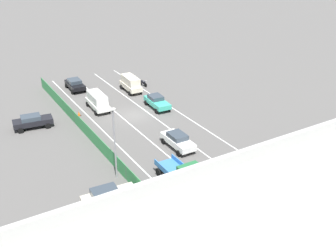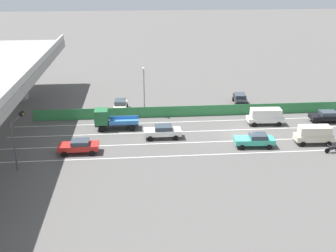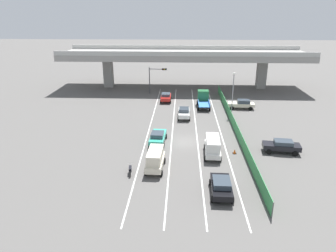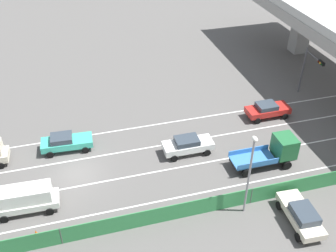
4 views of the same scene
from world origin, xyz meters
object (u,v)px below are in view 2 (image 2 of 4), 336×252
Objects in this scene: car_sedan_white at (163,131)px; flatbed_truck_blue at (108,119)px; car_van_cream at (314,134)px; traffic_light at (17,132)px; car_sedan_black at (327,116)px; motorcycle at (333,149)px; car_van_white at (266,116)px; street_lamp at (144,87)px; traffic_cone at (255,115)px; car_taxi_teal at (255,140)px; parked_sedan_dark at (240,99)px; car_sedan_red at (79,146)px; parked_sedan_cream at (120,105)px.

flatbed_truck_blue is (3.46, 6.71, 0.45)m from car_sedan_white.
car_van_cream is 0.84× the size of traffic_light.
motorcycle is at bearing 158.87° from car_sedan_black.
car_van_white is 2.49× the size of motorcycle.
street_lamp reaches higher than motorcycle.
traffic_cone is (2.75, 0.58, -0.96)m from car_van_white.
traffic_light reaches higher than car_sedan_black.
traffic_light is at bearing 112.56° from traffic_cone.
car_sedan_white is 0.82× the size of flatbed_truck_blue.
traffic_light is at bearing 107.38° from car_van_white.
car_taxi_teal is 2.39× the size of motorcycle.
car_taxi_teal is 18.53m from flatbed_truck_blue.
car_sedan_white is 7.52× the size of traffic_cone.
traffic_light is at bearing 95.25° from car_taxi_teal.
car_van_white is 8.57m from parked_sedan_dark.
car_sedan_white reaches higher than car_sedan_black.
car_sedan_red is 2.29× the size of motorcycle.
car_sedan_red is at bearing 90.47° from car_van_cream.
parked_sedan_dark is at bearing -74.81° from street_lamp.
traffic_light is (-0.06, 34.16, 3.36)m from motorcycle.
traffic_light is at bearing 147.87° from parked_sedan_cream.
traffic_cone is (2.66, 9.06, -0.60)m from car_sedan_black.
flatbed_truck_blue is (6.88, 17.20, 0.48)m from car_taxi_teal.
car_sedan_red is at bearing 89.93° from car_taxi_teal.
car_van_cream is at bearing -88.00° from car_taxi_teal.
car_sedan_white is at bearing 133.04° from parked_sedan_dark.
street_lamp is at bearing -47.21° from flatbed_truck_blue.
motorcycle is 18.61m from parked_sedan_dark.
flatbed_truck_blue reaches higher than car_sedan_black.
car_van_cream is 0.93× the size of car_van_white.
motorcycle is (-5.74, -18.79, -0.44)m from car_sedan_white.
car_sedan_black is 0.97× the size of car_van_cream.
parked_sedan_cream is at bearing 60.01° from car_van_cream.
car_sedan_red is 27.00m from parked_sedan_dark.
flatbed_truck_blue is 1.21× the size of parked_sedan_dark.
car_van_white is 2.97m from traffic_cone.
car_van_white is (6.74, -23.49, 0.36)m from car_sedan_red.
traffic_light is (-9.26, 8.66, 2.47)m from flatbed_truck_blue.
car_sedan_white reaches higher than car_sedan_red.
traffic_light is 8.93× the size of traffic_cone.
traffic_cone is at bearing -173.92° from parked_sedan_dark.
car_van_white reaches higher than car_taxi_teal.
street_lamp is at bearing 83.40° from traffic_cone.
car_sedan_black is 9.47m from traffic_cone.
car_van_white is at bearing -172.00° from parked_sedan_dark.
car_taxi_teal is 0.87× the size of traffic_light.
car_sedan_white is at bearing -69.32° from traffic_light.
car_taxi_teal reaches higher than traffic_cone.
car_sedan_red is 0.92× the size of car_van_white.
car_sedan_red is at bearing 109.44° from car_sedan_white.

